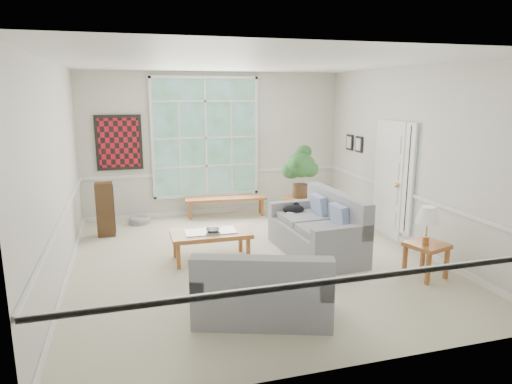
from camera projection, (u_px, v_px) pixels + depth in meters
floor at (253, 260)px, 7.18m from camera, size 5.50×6.00×0.01m
ceiling at (253, 63)px, 6.53m from camera, size 5.50×6.00×0.02m
wall_back at (215, 144)px, 9.67m from camera, size 5.50×0.02×3.00m
wall_front at (345, 218)px, 4.04m from camera, size 5.50×0.02×3.00m
wall_left at (56, 175)px, 6.11m from camera, size 0.02×6.00×3.00m
wall_right at (412, 159)px, 7.60m from camera, size 0.02×6.00×3.00m
window_back at (206, 138)px, 9.55m from camera, size 2.30×0.08×2.40m
entry_door at (388, 179)px, 8.25m from camera, size 0.08×0.90×2.10m
door_sidelight at (409, 180)px, 7.64m from camera, size 0.08×0.26×1.90m
wall_art at (119, 143)px, 9.08m from camera, size 0.90×0.06×1.10m
wall_frame_near at (359, 144)px, 9.22m from camera, size 0.04×0.26×0.32m
wall_frame_far at (349, 142)px, 9.60m from camera, size 0.04×0.26×0.32m
loveseat_right at (316, 224)px, 7.37m from camera, size 1.05×1.90×1.00m
loveseat_front at (263, 283)px, 5.29m from camera, size 1.74×1.28×0.85m
coffee_table at (211, 246)px, 7.15m from camera, size 1.24×0.68×0.46m
pewter_bowl at (213, 230)px, 7.08m from camera, size 0.34×0.34×0.07m
window_bench at (226, 207)px, 9.66m from camera, size 1.74×0.49×0.40m
end_table at (300, 209)px, 9.26m from camera, size 0.59×0.59×0.51m
houseplant at (301, 171)px, 9.07m from camera, size 0.78×0.78×1.06m
side_table at (426, 260)px, 6.48m from camera, size 0.61×0.61×0.51m
table_lamp at (427, 226)px, 6.28m from camera, size 0.44×0.44×0.55m
pet_bed at (140, 220)px, 9.17m from camera, size 0.55×0.55×0.12m
floor_speaker at (105, 210)px, 8.29m from camera, size 0.31×0.25×0.99m
cat at (294, 209)px, 7.91m from camera, size 0.41×0.31×0.18m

